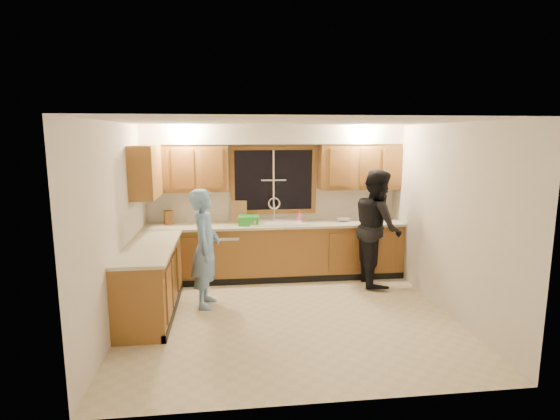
# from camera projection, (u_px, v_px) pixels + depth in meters

# --- Properties ---
(floor) EXTENTS (4.20, 4.20, 0.00)m
(floor) POSITION_uv_depth(u_px,v_px,m) (289.00, 316.00, 5.72)
(floor) COLOR beige
(floor) RESTS_ON ground
(ceiling) EXTENTS (4.20, 4.20, 0.00)m
(ceiling) POSITION_uv_depth(u_px,v_px,m) (290.00, 122.00, 5.30)
(ceiling) COLOR white
(wall_back) EXTENTS (4.20, 0.00, 4.20)m
(wall_back) POSITION_uv_depth(u_px,v_px,m) (274.00, 201.00, 7.37)
(wall_back) COLOR silver
(wall_back) RESTS_ON ground
(wall_left) EXTENTS (0.00, 3.80, 3.80)m
(wall_left) POSITION_uv_depth(u_px,v_px,m) (117.00, 227.00, 5.26)
(wall_left) COLOR silver
(wall_left) RESTS_ON ground
(wall_right) EXTENTS (0.00, 3.80, 3.80)m
(wall_right) POSITION_uv_depth(u_px,v_px,m) (447.00, 219.00, 5.75)
(wall_right) COLOR silver
(wall_right) RESTS_ON ground
(base_cabinets_back) EXTENTS (4.20, 0.60, 0.88)m
(base_cabinets_back) POSITION_uv_depth(u_px,v_px,m) (276.00, 252.00, 7.21)
(base_cabinets_back) COLOR #94612B
(base_cabinets_back) RESTS_ON ground
(base_cabinets_left) EXTENTS (0.60, 1.90, 0.88)m
(base_cabinets_left) POSITION_uv_depth(u_px,v_px,m) (151.00, 281.00, 5.78)
(base_cabinets_left) COLOR #94612B
(base_cabinets_left) RESTS_ON ground
(countertop_back) EXTENTS (4.20, 0.63, 0.04)m
(countertop_back) POSITION_uv_depth(u_px,v_px,m) (276.00, 225.00, 7.12)
(countertop_back) COLOR beige
(countertop_back) RESTS_ON base_cabinets_back
(countertop_left) EXTENTS (0.63, 1.90, 0.04)m
(countertop_left) POSITION_uv_depth(u_px,v_px,m) (150.00, 247.00, 5.70)
(countertop_left) COLOR beige
(countertop_left) RESTS_ON base_cabinets_left
(upper_cabinets_left) EXTENTS (1.35, 0.33, 0.75)m
(upper_cabinets_left) POSITION_uv_depth(u_px,v_px,m) (186.00, 168.00, 6.94)
(upper_cabinets_left) COLOR #94612B
(upper_cabinets_left) RESTS_ON wall_back
(upper_cabinets_right) EXTENTS (1.35, 0.33, 0.75)m
(upper_cabinets_right) POSITION_uv_depth(u_px,v_px,m) (359.00, 167.00, 7.28)
(upper_cabinets_right) COLOR #94612B
(upper_cabinets_right) RESTS_ON wall_back
(upper_cabinets_return) EXTENTS (0.33, 0.90, 0.75)m
(upper_cabinets_return) POSITION_uv_depth(u_px,v_px,m) (146.00, 172.00, 6.28)
(upper_cabinets_return) COLOR #94612B
(upper_cabinets_return) RESTS_ON wall_left
(soffit) EXTENTS (4.20, 0.35, 0.30)m
(soffit) POSITION_uv_depth(u_px,v_px,m) (274.00, 135.00, 7.01)
(soffit) COLOR white
(soffit) RESTS_ON wall_back
(window_frame) EXTENTS (1.44, 0.03, 1.14)m
(window_frame) POSITION_uv_depth(u_px,v_px,m) (274.00, 180.00, 7.30)
(window_frame) COLOR black
(window_frame) RESTS_ON wall_back
(sink) EXTENTS (0.86, 0.52, 0.57)m
(sink) POSITION_uv_depth(u_px,v_px,m) (275.00, 227.00, 7.14)
(sink) COLOR white
(sink) RESTS_ON countertop_back
(dishwasher) EXTENTS (0.60, 0.56, 0.82)m
(dishwasher) POSITION_uv_depth(u_px,v_px,m) (224.00, 255.00, 7.11)
(dishwasher) COLOR white
(dishwasher) RESTS_ON floor
(stove) EXTENTS (0.58, 0.75, 0.90)m
(stove) POSITION_uv_depth(u_px,v_px,m) (143.00, 295.00, 5.22)
(stove) COLOR white
(stove) RESTS_ON floor
(man) EXTENTS (0.45, 0.63, 1.64)m
(man) POSITION_uv_depth(u_px,v_px,m) (205.00, 248.00, 5.96)
(man) COLOR #6F9CD1
(man) RESTS_ON floor
(woman) EXTENTS (0.75, 0.93, 1.83)m
(woman) POSITION_uv_depth(u_px,v_px,m) (377.00, 227.00, 6.85)
(woman) COLOR black
(woman) RESTS_ON floor
(knife_block) EXTENTS (0.16, 0.15, 0.23)m
(knife_block) POSITION_uv_depth(u_px,v_px,m) (168.00, 217.00, 7.04)
(knife_block) COLOR brown
(knife_block) RESTS_ON countertop_back
(cutting_board) EXTENTS (0.27, 0.13, 0.35)m
(cutting_board) POSITION_uv_depth(u_px,v_px,m) (239.00, 211.00, 7.25)
(cutting_board) COLOR tan
(cutting_board) RESTS_ON countertop_back
(dish_crate) EXTENTS (0.34, 0.32, 0.15)m
(dish_crate) POSITION_uv_depth(u_px,v_px,m) (249.00, 220.00, 7.01)
(dish_crate) COLOR green
(dish_crate) RESTS_ON countertop_back
(soap_bottle) EXTENTS (0.10, 0.11, 0.19)m
(soap_bottle) POSITION_uv_depth(u_px,v_px,m) (299.00, 216.00, 7.27)
(soap_bottle) COLOR #E85891
(soap_bottle) RESTS_ON countertop_back
(bowl) EXTENTS (0.23, 0.23, 0.06)m
(bowl) POSITION_uv_depth(u_px,v_px,m) (343.00, 219.00, 7.31)
(bowl) COLOR silver
(bowl) RESTS_ON countertop_back
(can_left) EXTENTS (0.07, 0.07, 0.11)m
(can_left) POSITION_uv_depth(u_px,v_px,m) (254.00, 223.00, 6.86)
(can_left) COLOR #B4AA8B
(can_left) RESTS_ON countertop_back
(can_right) EXTENTS (0.08, 0.08, 0.12)m
(can_right) POSITION_uv_depth(u_px,v_px,m) (256.00, 222.00, 6.94)
(can_right) COLOR #B4AA8B
(can_right) RESTS_ON countertop_back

